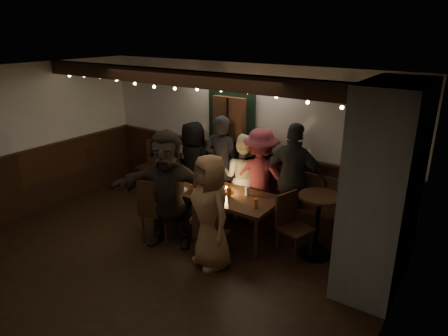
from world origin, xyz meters
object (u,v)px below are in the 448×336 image
Objects in this scene: chair_near_right at (209,231)px; person_a at (194,164)px; person_c at (243,177)px; high_top at (318,218)px; person_e at (294,179)px; chair_near_left at (156,207)px; person_f at (168,190)px; chair_end at (291,221)px; person_d at (260,177)px; person_g at (210,212)px; person_b at (222,165)px; dining_table at (217,195)px.

person_a reaches higher than chair_near_right.
person_a reaches higher than person_c.
high_top is 0.83m from person_e.
chair_near_left is 2.40m from high_top.
person_f reaches higher than high_top.
person_e reaches higher than high_top.
high_top reaches higher than chair_end.
chair_near_right is at bearing 63.64° from person_e.
person_d is 1.01× the size of person_g.
person_f is at bearing 43.31° from person_d.
person_b is at bearing -16.49° from person_d.
person_e is at bearing 171.71° from person_b.
person_g reaches higher than high_top.
person_b reaches higher than chair_near_right.
person_d is at bearing 143.65° from chair_end.
dining_table is at bearing 78.82° from person_c.
person_a reaches higher than chair_near_left.
person_f reaches higher than person_b.
person_d is 0.61m from person_e.
chair_near_right is 0.49× the size of person_f.
person_a is 0.88× the size of person_e.
chair_end is 1.13m from person_d.
person_a is 0.97× the size of person_d.
person_b is 1.73m from person_g.
person_g is at bearing 65.58° from person_e.
chair_near_right is 1.72m from person_b.
person_e is (0.97, 0.73, 0.25)m from dining_table.
person_b is at bearing 65.66° from person_f.
person_b is (-0.80, 1.47, 0.38)m from chair_near_right.
dining_table is 0.83m from person_f.
person_e is (1.36, 0.03, 0.02)m from person_b.
person_c is (0.64, 1.47, 0.17)m from chair_near_left.
person_g is at bearing -2.08° from chair_near_left.
person_d is (1.36, 0.06, 0.03)m from person_a.
chair_near_left is 1.09m from person_g.
chair_near_left is 0.38m from person_f.
chair_near_left is at bearing 72.42° from person_b.
person_f is at bearing -154.19° from high_top.
person_c is 0.84× the size of person_f.
person_b is 1.36m from person_e.
chair_end is 0.57× the size of person_d.
chair_end is (1.84, 0.84, -0.06)m from chair_near_left.
chair_end is 0.79m from person_e.
high_top is at bearing 27.38° from chair_end.
dining_table is 1.22× the size of person_d.
person_g is at bearing 74.90° from person_d.
chair_near_left is 0.58× the size of person_f.
person_b reaches higher than dining_table.
dining_table is 1.21m from person_a.
person_d is at bearing 172.84° from person_b.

